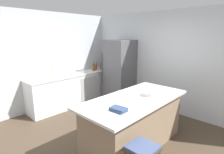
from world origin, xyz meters
TOP-DOWN VIEW (x-y plane):
  - ground_plane at (0.00, 0.00)m, footprint 7.20×7.20m
  - wall_rear at (0.00, 2.25)m, footprint 6.00×0.10m
  - wall_left at (-2.45, 0.00)m, footprint 0.10×6.00m
  - counter_run_left at (-2.09, 0.78)m, footprint 0.64×2.67m
  - kitchen_island at (0.43, 0.34)m, footprint 0.99×2.13m
  - refrigerator at (-1.26, 1.83)m, footprint 0.77×0.77m
  - sink_faucet at (-2.14, 0.44)m, footprint 0.15×0.05m
  - flower_vase at (-2.04, 0.10)m, footprint 0.08×0.08m
  - paper_towel_roll at (-2.08, 0.74)m, footprint 0.14×0.14m
  - olive_oil_bottle at (-2.15, 1.99)m, footprint 0.06×0.06m
  - vinegar_bottle at (-2.01, 1.91)m, footprint 0.05×0.05m
  - syrup_bottle at (-2.00, 1.80)m, footprint 0.07×0.07m
  - hot_sauce_bottle at (-2.13, 1.71)m, footprint 0.04×0.04m
  - gin_bottle at (-2.13, 1.63)m, footprint 0.08×0.08m
  - whiskey_bottle at (-2.05, 1.52)m, footprint 0.09×0.09m
  - cookbook_stack at (0.59, -0.28)m, footprint 0.26×0.18m
  - mixing_bowl at (0.55, 0.63)m, footprint 0.26×0.26m

SIDE VIEW (x-z plane):
  - ground_plane at x=0.00m, z-range 0.00..0.00m
  - counter_run_left at x=-2.09m, z-range 0.00..0.91m
  - kitchen_island at x=0.43m, z-range 0.01..0.92m
  - refrigerator at x=-1.26m, z-range 0.00..1.86m
  - cookbook_stack at x=0.59m, z-range 0.91..0.97m
  - mixing_bowl at x=0.55m, z-range 0.91..0.99m
  - hot_sauce_bottle at x=-2.13m, z-range 0.87..1.12m
  - flower_vase at x=-2.04m, z-range 0.85..1.15m
  - vinegar_bottle at x=-2.01m, z-range 0.88..1.13m
  - syrup_bottle at x=-2.00m, z-range 0.88..1.14m
  - whiskey_bottle at x=-2.05m, z-range 0.88..1.14m
  - gin_bottle at x=-2.13m, z-range 0.87..1.16m
  - olive_oil_bottle at x=-2.15m, z-range 0.86..1.21m
  - paper_towel_roll at x=-2.08m, z-range 0.88..1.19m
  - sink_faucet at x=-2.14m, z-range 0.91..1.21m
  - wall_rear at x=0.00m, z-range 0.00..2.60m
  - wall_left at x=-2.45m, z-range 0.00..2.60m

